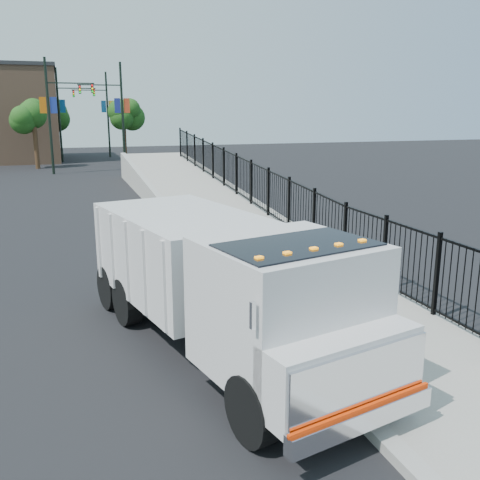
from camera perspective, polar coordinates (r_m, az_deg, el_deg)
name	(u,v)px	position (r m, az deg, el deg)	size (l,w,h in m)	color
ground	(283,341)	(10.86, 4.64, -10.67)	(120.00, 120.00, 0.00)	black
sidewalk	(429,369)	(10.19, 19.51, -12.80)	(3.55, 12.00, 0.12)	#9E998E
curb	(331,385)	(9.21, 9.64, -14.98)	(0.30, 12.00, 0.16)	#ADAAA3
ramp	(196,204)	(26.19, -4.71, 3.82)	(3.95, 24.00, 1.70)	#9E998E
iron_fence	(251,197)	(22.66, 1.18, 4.62)	(0.10, 28.00, 1.80)	black
truck	(224,278)	(9.79, -1.77, -4.12)	(4.11, 8.01, 2.62)	black
worker	(331,290)	(10.95, 9.71, -5.27)	(0.60, 0.40, 1.66)	#4F0603
debris	(412,343)	(10.83, 17.90, -10.45)	(0.35, 0.35, 0.09)	silver
light_pole_0	(53,112)	(40.58, -19.28, 12.81)	(3.77, 0.22, 8.00)	black
light_pole_1	(118,111)	(43.11, -12.85, 13.23)	(3.78, 0.22, 8.00)	black
light_pole_2	(63,111)	(50.03, -18.41, 12.90)	(3.77, 0.22, 8.00)	black
light_pole_3	(104,111)	(54.41, -14.26, 13.18)	(3.78, 0.22, 8.00)	black
tree_0	(34,117)	(44.84, -21.16, 12.09)	(2.24, 2.24, 5.12)	#382314
tree_1	(123,117)	(49.10, -12.34, 12.73)	(2.13, 2.13, 5.06)	#382314
tree_2	(53,115)	(57.09, -19.37, 12.44)	(2.94, 2.94, 5.47)	#382314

